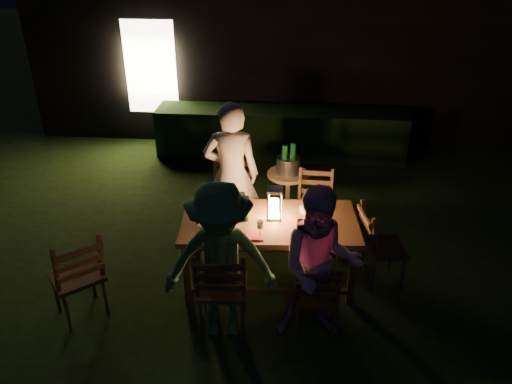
# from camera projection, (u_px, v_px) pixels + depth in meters

# --- Properties ---
(garden_envelope) EXTENTS (40.00, 40.00, 3.20)m
(garden_envelope) POSITION_uv_depth(u_px,v_px,m) (312.00, 35.00, 10.05)
(garden_envelope) COLOR black
(garden_envelope) RESTS_ON ground
(dining_table) EXTENTS (1.92, 1.06, 0.77)m
(dining_table) POSITION_uv_depth(u_px,v_px,m) (270.00, 226.00, 5.30)
(dining_table) COLOR #442516
(dining_table) RESTS_ON ground
(chair_near_left) EXTENTS (0.51, 0.54, 1.06)m
(chair_near_left) POSITION_uv_depth(u_px,v_px,m) (223.00, 302.00, 4.80)
(chair_near_left) COLOR #442516
(chair_near_left) RESTS_ON ground
(chair_near_right) EXTENTS (0.41, 0.44, 0.91)m
(chair_near_right) POSITION_uv_depth(u_px,v_px,m) (316.00, 306.00, 4.81)
(chair_near_right) COLOR #442516
(chair_near_right) RESTS_ON ground
(chair_far_left) EXTENTS (0.50, 0.54, 1.07)m
(chair_far_left) POSITION_uv_depth(u_px,v_px,m) (232.00, 219.00, 6.16)
(chair_far_left) COLOR #442516
(chair_far_left) RESTS_ON ground
(chair_far_right) EXTENTS (0.44, 0.47, 0.95)m
(chair_far_right) POSITION_uv_depth(u_px,v_px,m) (313.00, 222.00, 6.16)
(chair_far_right) COLOR #442516
(chair_far_right) RESTS_ON ground
(chair_end) EXTENTS (0.54, 0.51, 0.97)m
(chair_end) POSITION_uv_depth(u_px,v_px,m) (381.00, 259.00, 5.47)
(chair_end) COLOR #442516
(chair_end) RESTS_ON ground
(chair_spare) EXTENTS (0.68, 0.68, 1.04)m
(chair_spare) POSITION_uv_depth(u_px,v_px,m) (80.00, 290.00, 4.96)
(chair_spare) COLOR #442516
(chair_spare) RESTS_ON ground
(person_house_side) EXTENTS (0.69, 0.48, 1.80)m
(person_house_side) POSITION_uv_depth(u_px,v_px,m) (231.00, 175.00, 5.93)
(person_house_side) COLOR beige
(person_house_side) RESTS_ON ground
(person_opp_right) EXTENTS (0.81, 0.65, 1.58)m
(person_opp_right) POSITION_uv_depth(u_px,v_px,m) (320.00, 266.00, 4.52)
(person_opp_right) COLOR #D290C2
(person_opp_right) RESTS_ON ground
(person_opp_left) EXTENTS (1.09, 0.68, 1.62)m
(person_opp_left) POSITION_uv_depth(u_px,v_px,m) (221.00, 263.00, 4.53)
(person_opp_left) COLOR #366D40
(person_opp_left) RESTS_ON ground
(lantern) EXTENTS (0.16, 0.16, 0.35)m
(lantern) POSITION_uv_depth(u_px,v_px,m) (275.00, 205.00, 5.23)
(lantern) COLOR white
(lantern) RESTS_ON dining_table
(plate_far_left) EXTENTS (0.25, 0.25, 0.01)m
(plate_far_left) POSITION_uv_depth(u_px,v_px,m) (219.00, 209.00, 5.46)
(plate_far_left) COLOR white
(plate_far_left) RESTS_ON dining_table
(plate_near_left) EXTENTS (0.25, 0.25, 0.01)m
(plate_near_left) POSITION_uv_depth(u_px,v_px,m) (216.00, 230.00, 5.07)
(plate_near_left) COLOR white
(plate_near_left) RESTS_ON dining_table
(plate_far_right) EXTENTS (0.25, 0.25, 0.01)m
(plate_far_right) POSITION_uv_depth(u_px,v_px,m) (311.00, 210.00, 5.44)
(plate_far_right) COLOR white
(plate_far_right) RESTS_ON dining_table
(plate_near_right) EXTENTS (0.25, 0.25, 0.01)m
(plate_near_right) POSITION_uv_depth(u_px,v_px,m) (314.00, 231.00, 5.06)
(plate_near_right) COLOR white
(plate_near_right) RESTS_ON dining_table
(wineglass_a) EXTENTS (0.06, 0.06, 0.18)m
(wineglass_a) POSITION_uv_depth(u_px,v_px,m) (242.00, 200.00, 5.47)
(wineglass_a) COLOR #59070F
(wineglass_a) RESTS_ON dining_table
(wineglass_b) EXTENTS (0.06, 0.06, 0.18)m
(wineglass_b) POSITION_uv_depth(u_px,v_px,m) (200.00, 218.00, 5.12)
(wineglass_b) COLOR #59070F
(wineglass_b) RESTS_ON dining_table
(wineglass_c) EXTENTS (0.06, 0.06, 0.18)m
(wineglass_c) POSITION_uv_depth(u_px,v_px,m) (300.00, 228.00, 4.97)
(wineglass_c) COLOR #59070F
(wineglass_c) RESTS_ON dining_table
(wineglass_d) EXTENTS (0.06, 0.06, 0.18)m
(wineglass_d) POSITION_uv_depth(u_px,v_px,m) (327.00, 205.00, 5.37)
(wineglass_d) COLOR #59070F
(wineglass_d) RESTS_ON dining_table
(wineglass_e) EXTENTS (0.06, 0.06, 0.18)m
(wineglass_e) POSITION_uv_depth(u_px,v_px,m) (260.00, 228.00, 4.96)
(wineglass_e) COLOR silver
(wineglass_e) RESTS_ON dining_table
(bottle_table) EXTENTS (0.07, 0.07, 0.28)m
(bottle_table) POSITION_uv_depth(u_px,v_px,m) (246.00, 209.00, 5.20)
(bottle_table) COLOR #0F471E
(bottle_table) RESTS_ON dining_table
(napkin_left) EXTENTS (0.18, 0.14, 0.01)m
(napkin_left) POSITION_uv_depth(u_px,v_px,m) (255.00, 236.00, 4.98)
(napkin_left) COLOR red
(napkin_left) RESTS_ON dining_table
(napkin_right) EXTENTS (0.18, 0.14, 0.01)m
(napkin_right) POSITION_uv_depth(u_px,v_px,m) (325.00, 236.00, 4.99)
(napkin_right) COLOR red
(napkin_right) RESTS_ON dining_table
(phone) EXTENTS (0.14, 0.07, 0.01)m
(phone) POSITION_uv_depth(u_px,v_px,m) (208.00, 235.00, 5.00)
(phone) COLOR black
(phone) RESTS_ON dining_table
(side_table) EXTENTS (0.54, 0.54, 0.72)m
(side_table) POSITION_uv_depth(u_px,v_px,m) (288.00, 179.00, 6.43)
(side_table) COLOR olive
(side_table) RESTS_ON ground
(ice_bucket) EXTENTS (0.30, 0.30, 0.22)m
(ice_bucket) POSITION_uv_depth(u_px,v_px,m) (288.00, 165.00, 6.34)
(ice_bucket) COLOR #A5A8AD
(ice_bucket) RESTS_ON side_table
(bottle_bucket_a) EXTENTS (0.07, 0.07, 0.32)m
(bottle_bucket_a) POSITION_uv_depth(u_px,v_px,m) (284.00, 163.00, 6.28)
(bottle_bucket_a) COLOR #0F471E
(bottle_bucket_a) RESTS_ON side_table
(bottle_bucket_b) EXTENTS (0.07, 0.07, 0.32)m
(bottle_bucket_b) POSITION_uv_depth(u_px,v_px,m) (293.00, 160.00, 6.35)
(bottle_bucket_b) COLOR #0F471E
(bottle_bucket_b) RESTS_ON side_table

